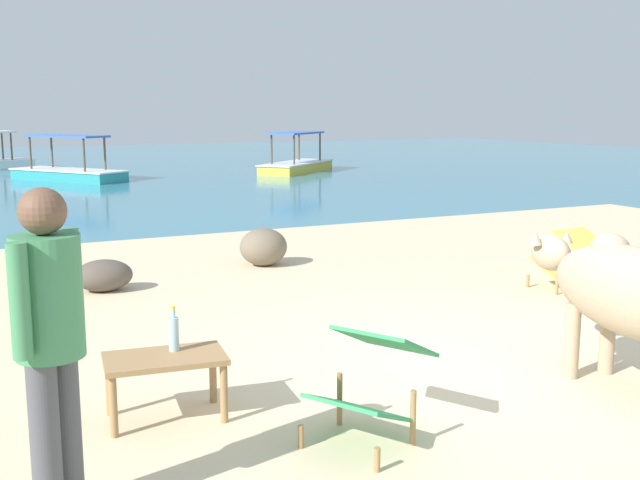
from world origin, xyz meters
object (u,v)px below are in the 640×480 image
Objects in this scene: deck_chair_near at (571,256)px; person_standing at (50,330)px; bottle at (174,333)px; low_bench_table at (165,366)px; cow at (629,292)px; deck_chair_far at (371,377)px; boat_teal at (68,171)px; boat_yellow at (297,163)px.

deck_chair_near is 0.50× the size of person_standing.
bottle is 1.41m from person_standing.
low_bench_table is 5.13m from deck_chair_near.
cow is 2.13× the size of deck_chair_far.
deck_chair_near is at bearing 16.50° from bottle.
bottle is 5.03m from deck_chair_near.
deck_chair_near is at bearing -177.88° from deck_chair_far.
deck_chair_near is 16.85m from boat_teal.
deck_chair_far is at bearing -155.16° from boat_yellow.
person_standing is at bearing 108.11° from deck_chair_near.
deck_chair_near is at bearing -146.23° from boat_yellow.
cow is at bearing -140.49° from person_standing.
person_standing is (-3.79, 0.00, 0.22)m from cow.
person_standing is 19.26m from boat_teal.
cow is 2.00m from deck_chair_far.
boat_yellow reaches higher than deck_chair_far.
deck_chair_near is 6.22m from person_standing.
person_standing reaches higher than deck_chair_near.
low_bench_table is 18.20m from boat_teal.
cow is 19.09m from boat_teal.
bottle is (0.08, 0.08, 0.19)m from low_bench_table.
cow is at bearing 137.08° from deck_chair_near.
cow is 2.43× the size of deck_chair_near.
cow is 3.18m from low_bench_table.
deck_chair_near is 4.52m from deck_chair_far.
cow is 1.22× the size of person_standing.
boat_yellow is (6.08, 18.93, -0.48)m from cow.
bottle reaches higher than deck_chair_far.
low_bench_table is 0.22m from bottle.
person_standing reaches higher than boat_yellow.
deck_chair_far is at bearing -136.33° from person_standing.
person_standing is 0.46× the size of boat_yellow.
deck_chair_near reaches higher than low_bench_table.
boat_teal is at bearing -58.63° from person_standing.
deck_chair_far is 1.91m from person_standing.
person_standing is 0.44× the size of boat_teal.
bottle is at bearing -72.51° from deck_chair_far.
deck_chair_near is 16.98m from boat_yellow.
low_bench_table is (-3.01, 0.96, -0.38)m from cow.
deck_chair_near is 0.23× the size of boat_yellow.
deck_chair_far is (-3.87, -2.33, 0.00)m from deck_chair_near.
cow reaches higher than deck_chair_far.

